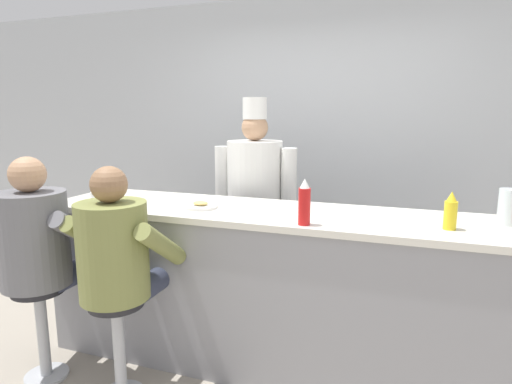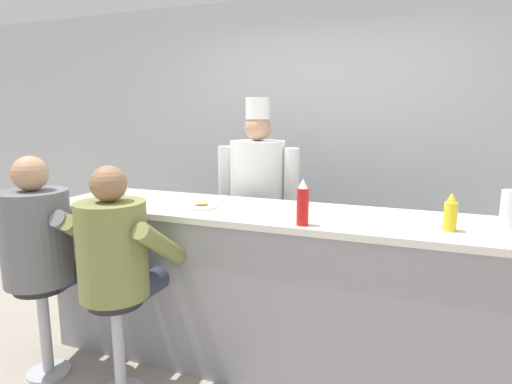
# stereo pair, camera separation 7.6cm
# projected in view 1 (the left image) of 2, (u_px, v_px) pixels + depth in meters

# --- Properties ---
(wall_back) EXTENTS (10.00, 0.06, 2.70)m
(wall_back) POSITION_uv_depth(u_px,v_px,m) (316.00, 146.00, 4.01)
(wall_back) COLOR #B2B7BC
(wall_back) RESTS_ON ground_plane
(diner_counter) EXTENTS (2.99, 0.71, 1.05)m
(diner_counter) POSITION_uv_depth(u_px,v_px,m) (267.00, 288.00, 2.81)
(diner_counter) COLOR gray
(diner_counter) RESTS_ON ground_plane
(ketchup_bottle_red) EXTENTS (0.07, 0.07, 0.26)m
(ketchup_bottle_red) POSITION_uv_depth(u_px,v_px,m) (304.00, 203.00, 2.34)
(ketchup_bottle_red) COLOR red
(ketchup_bottle_red) RESTS_ON diner_counter
(mustard_bottle_yellow) EXTENTS (0.07, 0.07, 0.20)m
(mustard_bottle_yellow) POSITION_uv_depth(u_px,v_px,m) (451.00, 212.00, 2.25)
(mustard_bottle_yellow) COLOR yellow
(mustard_bottle_yellow) RESTS_ON diner_counter
(water_pitcher_clear) EXTENTS (0.13, 0.11, 0.20)m
(water_pitcher_clear) POSITION_uv_depth(u_px,v_px,m) (510.00, 207.00, 2.34)
(water_pitcher_clear) COLOR silver
(water_pitcher_clear) RESTS_ON diner_counter
(breakfast_plate) EXTENTS (0.22, 0.22, 0.04)m
(breakfast_plate) POSITION_uv_depth(u_px,v_px,m) (201.00, 206.00, 2.78)
(breakfast_plate) COLOR white
(breakfast_plate) RESTS_ON diner_counter
(cereal_bowl) EXTENTS (0.14, 0.14, 0.05)m
(cereal_bowl) POSITION_uv_depth(u_px,v_px,m) (101.00, 195.00, 3.08)
(cereal_bowl) COLOR white
(cereal_bowl) RESTS_ON diner_counter
(coffee_mug_blue) EXTENTS (0.12, 0.08, 0.09)m
(coffee_mug_blue) POSITION_uv_depth(u_px,v_px,m) (114.00, 198.00, 2.87)
(coffee_mug_blue) COLOR #4C7AB2
(coffee_mug_blue) RESTS_ON diner_counter
(diner_seated_grey) EXTENTS (0.62, 0.61, 1.41)m
(diner_seated_grey) POSITION_uv_depth(u_px,v_px,m) (39.00, 244.00, 2.60)
(diner_seated_grey) COLOR #B2B5BA
(diner_seated_grey) RESTS_ON ground_plane
(diner_seated_olive) EXTENTS (0.59, 0.58, 1.37)m
(diner_seated_olive) POSITION_uv_depth(u_px,v_px,m) (117.00, 256.00, 2.41)
(diner_seated_olive) COLOR #B2B5BA
(diner_seated_olive) RESTS_ON ground_plane
(cook_in_whites_near) EXTENTS (0.69, 0.44, 1.78)m
(cook_in_whites_near) POSITION_uv_depth(u_px,v_px,m) (255.00, 198.00, 3.49)
(cook_in_whites_near) COLOR #232328
(cook_in_whites_near) RESTS_ON ground_plane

